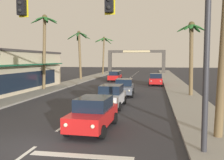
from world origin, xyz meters
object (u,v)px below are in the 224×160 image
object	(u,v)px
sedan_parked_nearest_kerb	(156,79)
palm_left_third	(79,46)
palm_right_second	(191,45)
sedan_third_in_queue	(111,96)
sedan_oncoming_far	(115,76)
palm_left_farthest	(104,47)
traffic_signal_mast	(112,19)
sedan_fifth_in_queue	(124,87)
palm_left_second	(44,38)
sedan_lead_at_stop_bar	(93,113)
town_gateway_arch	(136,58)

from	to	relation	value
sedan_parked_nearest_kerb	palm_left_third	distance (m)	16.79
palm_left_third	palm_right_second	distance (m)	25.38
sedan_third_in_queue	sedan_oncoming_far	size ratio (longest dim) A/B	1.00
palm_left_third	palm_left_farthest	xyz separation A→B (m)	(1.25, 15.99, 0.49)
palm_left_third	traffic_signal_mast	bearing A→B (deg)	-71.13
traffic_signal_mast	sedan_oncoming_far	world-z (taller)	traffic_signal_mast
sedan_fifth_in_queue	palm_left_third	bearing A→B (deg)	118.78
palm_left_third	palm_right_second	world-z (taller)	palm_left_third
sedan_oncoming_far	palm_left_farthest	size ratio (longest dim) A/B	0.49
sedan_parked_nearest_kerb	sedan_oncoming_far	bearing A→B (deg)	140.51
palm_right_second	sedan_third_in_queue	bearing A→B (deg)	-135.49
palm_left_farthest	palm_left_second	bearing A→B (deg)	-91.26
sedan_lead_at_stop_bar	palm_left_second	size ratio (longest dim) A/B	0.50
traffic_signal_mast	sedan_third_in_queue	world-z (taller)	traffic_signal_mast
sedan_lead_at_stop_bar	palm_left_second	distance (m)	19.44
sedan_lead_at_stop_bar	sedan_fifth_in_queue	world-z (taller)	same
sedan_fifth_in_queue	palm_left_farthest	bearing A→B (deg)	104.74
sedan_oncoming_far	sedan_parked_nearest_kerb	bearing A→B (deg)	-39.49
traffic_signal_mast	sedan_oncoming_far	xyz separation A→B (m)	(-4.95, 32.13, -4.39)
traffic_signal_mast	palm_right_second	world-z (taller)	palm_right_second
traffic_signal_mast	sedan_fifth_in_queue	bearing A→B (deg)	95.06
traffic_signal_mast	sedan_fifth_in_queue	world-z (taller)	traffic_signal_mast
palm_left_farthest	traffic_signal_mast	bearing A→B (deg)	-78.18
sedan_oncoming_far	palm_left_second	xyz separation A→B (m)	(-6.36, -13.46, 5.33)
palm_right_second	palm_left_third	bearing A→B (deg)	132.07
sedan_lead_at_stop_bar	sedan_oncoming_far	distance (m)	29.56
sedan_oncoming_far	palm_left_second	size ratio (longest dim) A/B	0.50
sedan_third_in_queue	sedan_parked_nearest_kerb	xyz separation A→B (m)	(3.48, 17.33, 0.00)
sedan_oncoming_far	palm_left_farthest	xyz separation A→B (m)	(-5.66, 18.54, 5.75)
town_gateway_arch	palm_left_third	bearing A→B (deg)	-110.40
sedan_third_in_queue	town_gateway_arch	distance (m)	48.81
town_gateway_arch	palm_left_farthest	bearing A→B (deg)	-135.70
sedan_parked_nearest_kerb	palm_left_third	world-z (taller)	palm_left_third
sedan_lead_at_stop_bar	sedan_parked_nearest_kerb	world-z (taller)	same
traffic_signal_mast	palm_left_third	bearing A→B (deg)	108.87
sedan_fifth_in_queue	palm_left_second	xyz separation A→B (m)	(-9.92, 3.05, 5.33)
sedan_fifth_in_queue	traffic_signal_mast	bearing A→B (deg)	-84.94
sedan_oncoming_far	town_gateway_arch	distance (m)	26.00
sedan_oncoming_far	sedan_parked_nearest_kerb	distance (m)	8.81
sedan_lead_at_stop_bar	palm_right_second	bearing A→B (deg)	63.21
sedan_fifth_in_queue	sedan_parked_nearest_kerb	world-z (taller)	same
palm_left_second	town_gateway_arch	distance (m)	40.09
sedan_lead_at_stop_bar	palm_left_third	world-z (taller)	palm_left_third
sedan_fifth_in_queue	palm_right_second	size ratio (longest dim) A/B	0.62
sedan_lead_at_stop_bar	sedan_fifth_in_queue	distance (m)	12.85
palm_right_second	traffic_signal_mast	bearing A→B (deg)	-107.98
traffic_signal_mast	palm_left_third	world-z (taller)	palm_left_third
town_gateway_arch	palm_right_second	bearing A→B (deg)	-78.74
palm_left_farthest	sedan_lead_at_stop_bar	bearing A→B (deg)	-79.19
sedan_fifth_in_queue	sedan_parked_nearest_kerb	distance (m)	11.38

